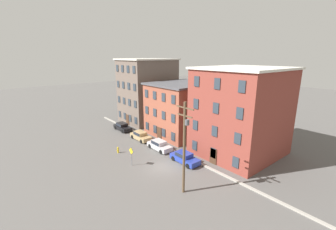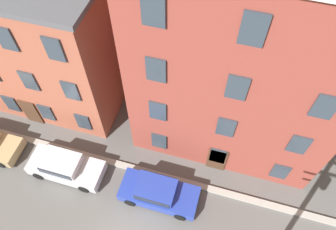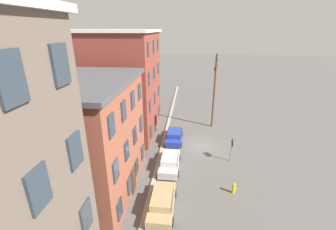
{
  "view_description": "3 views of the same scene",
  "coord_description": "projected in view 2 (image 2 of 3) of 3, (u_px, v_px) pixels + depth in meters",
  "views": [
    {
      "loc": [
        21.26,
        -16.51,
        14.26
      ],
      "look_at": [
        -1.9,
        2.53,
        6.33
      ],
      "focal_mm": 24.0,
      "sensor_mm": 36.0,
      "label": 1
    },
    {
      "loc": [
        3.18,
        -2.88,
        18.35
      ],
      "look_at": [
        0.82,
        5.29,
        5.56
      ],
      "focal_mm": 35.0,
      "sensor_mm": 36.0,
      "label": 2
    },
    {
      "loc": [
        -23.54,
        1.53,
        12.86
      ],
      "look_at": [
        -1.88,
        3.72,
        4.44
      ],
      "focal_mm": 24.0,
      "sensor_mm": 36.0,
      "label": 3
    }
  ],
  "objects": [
    {
      "name": "apartment_far",
      "position": [
        250.0,
        22.0,
        17.73
      ],
      "size": [
        10.96,
        12.22,
        12.75
      ],
      "color": "brown",
      "rests_on": "ground_plane"
    },
    {
      "name": "car_silver",
      "position": [
        65.0,
        166.0,
        19.16
      ],
      "size": [
        4.4,
        1.92,
        1.43
      ],
      "color": "#B7B7BC",
      "rests_on": "ground_plane"
    },
    {
      "name": "kerb_strip",
      "position": [
        151.0,
        173.0,
        19.62
      ],
      "size": [
        56.0,
        0.36,
        0.16
      ],
      "primitive_type": "cube",
      "color": "#9E998E",
      "rests_on": "ground_plane"
    },
    {
      "name": "car_blue",
      "position": [
        158.0,
        192.0,
        18.27
      ],
      "size": [
        4.4,
        1.92,
        1.43
      ],
      "color": "#233899",
      "rests_on": "ground_plane"
    },
    {
      "name": "apartment_midblock",
      "position": [
        54.0,
        12.0,
        20.66
      ],
      "size": [
        10.39,
        11.22,
        9.5
      ],
      "color": "brown",
      "rests_on": "ground_plane"
    }
  ]
}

